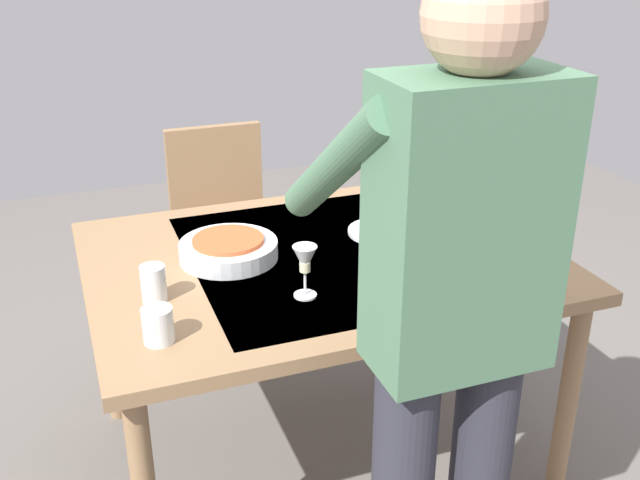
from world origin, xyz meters
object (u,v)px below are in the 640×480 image
object	(u,v)px
chair_near	(223,222)
serving_bowl_pasta	(229,249)
water_cup_near_right	(154,283)
wine_glass_left	(305,262)
side_bowl_salad	(449,207)
wine_bottle	(515,263)
water_cup_near_left	(158,325)
water_cup_far_left	(420,183)
dining_table	(320,276)
person_server	(450,320)
dinner_plate_near	(383,231)

from	to	relation	value
chair_near	serving_bowl_pasta	xyz separation A→B (m)	(0.17, 0.84, 0.27)
water_cup_near_right	wine_glass_left	bearing A→B (deg)	163.02
side_bowl_salad	wine_glass_left	bearing A→B (deg)	29.70
wine_bottle	water_cup_near_left	bearing A→B (deg)	-7.07
water_cup_far_left	water_cup_near_left	bearing A→B (deg)	32.55
dining_table	wine_glass_left	distance (m)	0.32
wine_glass_left	chair_near	bearing A→B (deg)	-91.61
water_cup_near_right	side_bowl_salad	world-z (taller)	water_cup_near_right
chair_near	wine_bottle	xyz separation A→B (m)	(-0.49, 1.36, 0.34)
chair_near	person_server	bearing A→B (deg)	93.19
person_server	water_cup_far_left	bearing A→B (deg)	-114.71
wine_bottle	water_cup_far_left	bearing A→B (deg)	-99.17
chair_near	dinner_plate_near	size ratio (longest dim) A/B	3.96
dining_table	side_bowl_salad	xyz separation A→B (m)	(-0.53, -0.14, 0.11)
chair_near	serving_bowl_pasta	distance (m)	0.90
water_cup_near_left	side_bowl_salad	world-z (taller)	water_cup_near_left
wine_bottle	water_cup_near_right	world-z (taller)	wine_bottle
water_cup_near_right	serving_bowl_pasta	distance (m)	0.32
chair_near	wine_bottle	bearing A→B (deg)	109.81
dinner_plate_near	person_server	bearing A→B (deg)	73.70
water_cup_near_left	dinner_plate_near	size ratio (longest dim) A/B	0.40
person_server	wine_bottle	distance (m)	0.53
water_cup_far_left	side_bowl_salad	xyz separation A→B (m)	(-0.01, 0.21, -0.02)
water_cup_near_left	person_server	bearing A→B (deg)	139.86
side_bowl_salad	serving_bowl_pasta	bearing A→B (deg)	4.83
side_bowl_salad	dinner_plate_near	distance (m)	0.28
water_cup_near_left	side_bowl_salad	bearing A→B (deg)	-156.29
person_server	water_cup_far_left	world-z (taller)	person_server
wine_bottle	dining_table	bearing A→B (deg)	-48.98
person_server	dinner_plate_near	xyz separation A→B (m)	(-0.26, -0.88, -0.19)
dining_table	chair_near	bearing A→B (deg)	-83.78
serving_bowl_pasta	water_cup_far_left	bearing A→B (deg)	-160.72
person_server	dinner_plate_near	size ratio (longest dim) A/B	7.34
wine_glass_left	side_bowl_salad	size ratio (longest dim) A/B	0.84
dining_table	side_bowl_salad	world-z (taller)	side_bowl_salad
water_cup_far_left	dinner_plate_near	distance (m)	0.38
water_cup_far_left	chair_near	bearing A→B (deg)	-42.30
wine_bottle	wine_glass_left	distance (m)	0.56
wine_glass_left	water_cup_far_left	bearing A→B (deg)	-138.06
water_cup_far_left	side_bowl_salad	distance (m)	0.21
serving_bowl_pasta	dinner_plate_near	xyz separation A→B (m)	(-0.52, -0.01, -0.03)
serving_bowl_pasta	dinner_plate_near	distance (m)	0.52
water_cup_near_right	serving_bowl_pasta	bearing A→B (deg)	-143.34
dining_table	water_cup_far_left	xyz separation A→B (m)	(-0.52, -0.35, 0.13)
wine_glass_left	water_cup_near_left	xyz separation A→B (m)	(0.42, 0.10, -0.06)
water_cup_near_right	side_bowl_salad	bearing A→B (deg)	-166.30
chair_near	side_bowl_salad	size ratio (longest dim) A/B	5.06
wine_glass_left	side_bowl_salad	xyz separation A→B (m)	(-0.66, -0.38, -0.07)
water_cup_near_left	water_cup_far_left	xyz separation A→B (m)	(-1.07, -0.68, 0.01)
water_cup_near_left	water_cup_far_left	bearing A→B (deg)	-147.45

